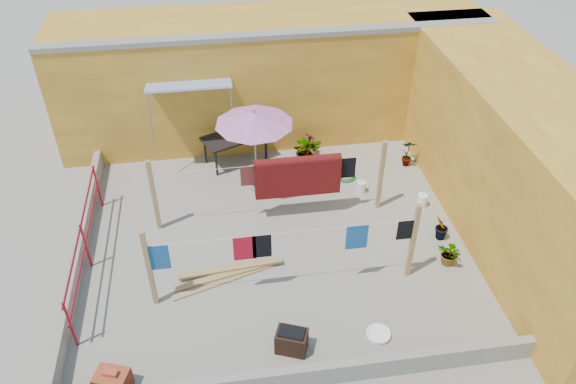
% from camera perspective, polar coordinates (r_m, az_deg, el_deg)
% --- Properties ---
extents(ground, '(80.00, 80.00, 0.00)m').
position_cam_1_polar(ground, '(12.22, -1.27, -4.92)').
color(ground, '#9E998E').
rests_on(ground, ground).
extents(wall_back, '(11.00, 3.27, 3.21)m').
position_cam_1_polar(wall_back, '(15.25, -1.82, 11.73)').
color(wall_back, gold).
rests_on(wall_back, ground).
extents(wall_right, '(2.40, 9.00, 3.20)m').
position_cam_1_polar(wall_right, '(12.79, 22.43, 3.09)').
color(wall_right, gold).
rests_on(wall_right, ground).
extents(parapet_front, '(8.30, 0.16, 0.44)m').
position_cam_1_polar(parapet_front, '(9.72, 1.62, -18.19)').
color(parapet_front, gray).
rests_on(parapet_front, ground).
extents(parapet_left, '(0.16, 7.30, 0.44)m').
position_cam_1_polar(parapet_left, '(12.39, -20.43, -5.76)').
color(parapet_left, gray).
rests_on(parapet_left, ground).
extents(red_railing, '(0.05, 4.20, 1.10)m').
position_cam_1_polar(red_railing, '(11.87, -20.00, -4.57)').
color(red_railing, '#A7101F').
rests_on(red_railing, ground).
extents(clothesline_rig, '(5.09, 2.35, 1.80)m').
position_cam_1_polar(clothesline_rig, '(12.03, 0.65, 0.76)').
color(clothesline_rig, tan).
rests_on(clothesline_rig, ground).
extents(patio_umbrella, '(2.08, 2.08, 2.15)m').
position_cam_1_polar(patio_umbrella, '(12.61, -3.47, 7.43)').
color(patio_umbrella, gray).
rests_on(patio_umbrella, ground).
extents(outdoor_table, '(1.80, 1.38, 0.76)m').
position_cam_1_polar(outdoor_table, '(14.32, -5.40, 5.48)').
color(outdoor_table, black).
rests_on(outdoor_table, ground).
extents(brick_stack, '(0.64, 0.55, 0.47)m').
position_cam_1_polar(brick_stack, '(10.10, -17.38, -17.88)').
color(brick_stack, '#A14025').
rests_on(brick_stack, ground).
extents(lumber_pile, '(2.26, 0.83, 0.14)m').
position_cam_1_polar(lumber_pile, '(11.45, -6.19, -8.31)').
color(lumber_pile, tan).
rests_on(lumber_pile, ground).
extents(brazier, '(0.63, 0.53, 0.48)m').
position_cam_1_polar(brazier, '(10.11, 0.37, -14.87)').
color(brazier, '#301D12').
rests_on(brazier, ground).
extents(white_basin, '(0.46, 0.46, 0.08)m').
position_cam_1_polar(white_basin, '(10.58, 9.18, -14.04)').
color(white_basin, white).
rests_on(white_basin, ground).
extents(water_jug_a, '(0.23, 0.23, 0.36)m').
position_cam_1_polar(water_jug_a, '(13.39, 13.46, -0.82)').
color(water_jug_a, white).
rests_on(water_jug_a, ground).
extents(water_jug_b, '(0.22, 0.22, 0.34)m').
position_cam_1_polar(water_jug_b, '(13.56, 7.43, 0.51)').
color(water_jug_b, white).
rests_on(water_jug_b, ground).
extents(green_hose, '(0.53, 0.53, 0.08)m').
position_cam_1_polar(green_hose, '(14.08, 5.86, 1.64)').
color(green_hose, '#17681D').
rests_on(green_hose, ground).
extents(plant_back_a, '(0.77, 0.68, 0.82)m').
position_cam_1_polar(plant_back_a, '(14.29, 1.91, 4.26)').
color(plant_back_a, '#235217').
rests_on(plant_back_a, ground).
extents(plant_back_b, '(0.45, 0.45, 0.65)m').
position_cam_1_polar(plant_back_b, '(14.70, 2.22, 4.91)').
color(plant_back_b, '#235217').
rests_on(plant_back_b, ground).
extents(plant_right_a, '(0.46, 0.37, 0.78)m').
position_cam_1_polar(plant_right_a, '(14.56, 12.08, 3.97)').
color(plant_right_a, '#235217').
rests_on(plant_right_a, ground).
extents(plant_right_b, '(0.44, 0.45, 0.64)m').
position_cam_1_polar(plant_right_b, '(12.48, 15.33, -3.51)').
color(plant_right_b, '#235217').
rests_on(plant_right_b, ground).
extents(plant_right_c, '(0.64, 0.65, 0.55)m').
position_cam_1_polar(plant_right_c, '(11.98, 16.15, -6.06)').
color(plant_right_c, '#235217').
rests_on(plant_right_c, ground).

